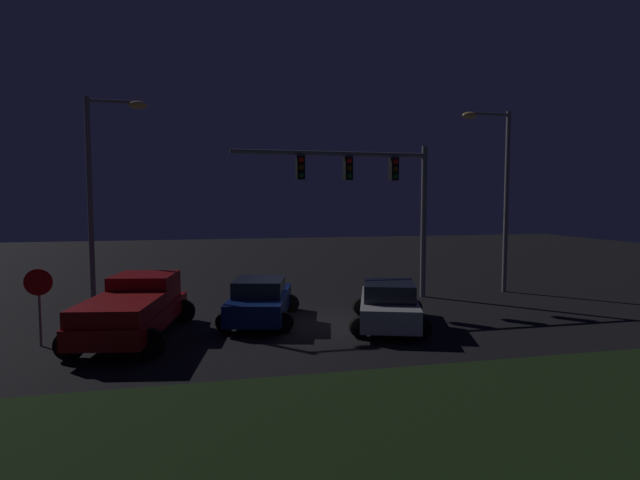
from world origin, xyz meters
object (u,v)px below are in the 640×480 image
car_sedan_far (389,304)px  street_lamp_right (498,180)px  car_sedan (260,300)px  pickup_truck (135,305)px  street_lamp_left (101,177)px  stop_sign (39,292)px  traffic_signal_gantry (370,183)px

car_sedan_far → street_lamp_right: size_ratio=0.58×
car_sedan → car_sedan_far: 4.39m
pickup_truck → car_sedan: 4.11m
car_sedan → car_sedan_far: (4.06, -1.66, 0.00)m
car_sedan → street_lamp_left: size_ratio=0.58×
stop_sign → traffic_signal_gantry: bearing=21.9°
traffic_signal_gantry → street_lamp_right: size_ratio=1.02×
street_lamp_right → traffic_signal_gantry: bearing=-176.9°
pickup_truck → traffic_signal_gantry: 10.53m
pickup_truck → stop_sign: (-2.53, -0.38, 0.56)m
car_sedan_far → street_lamp_left: bearing=80.4°
traffic_signal_gantry → stop_sign: bearing=-158.1°
street_lamp_right → stop_sign: street_lamp_right is taller
car_sedan → stop_sign: 6.69m
pickup_truck → car_sedan_far: size_ratio=1.19×
car_sedan_far → street_lamp_left: street_lamp_left is taller
car_sedan → street_lamp_left: street_lamp_left is taller
stop_sign → street_lamp_left: bearing=81.4°
car_sedan_far → traffic_signal_gantry: traffic_signal_gantry is taller
pickup_truck → car_sedan_far: bearing=-82.9°
pickup_truck → car_sedan: bearing=-62.3°
pickup_truck → car_sedan: pickup_truck is taller
pickup_truck → street_lamp_left: street_lamp_left is taller
traffic_signal_gantry → street_lamp_left: 10.60m
car_sedan_far → street_lamp_right: bearing=-36.2°
car_sedan → street_lamp_right: 12.37m
pickup_truck → stop_sign: bearing=108.6°
pickup_truck → car_sedan_far: (7.97, -0.42, -0.26)m
pickup_truck → street_lamp_left: (-1.74, 4.83, 4.07)m
stop_sign → street_lamp_right: bearing=15.6°
street_lamp_right → pickup_truck: bearing=-163.2°
traffic_signal_gantry → street_lamp_left: (-10.58, 0.64, 0.17)m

